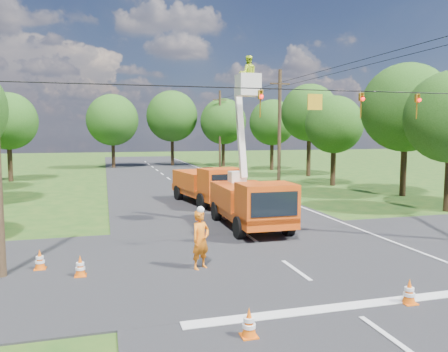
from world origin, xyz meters
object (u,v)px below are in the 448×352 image
object	(u,v)px
pole_right_far	(220,129)
tree_far_b	(172,116)
traffic_cone_0	(249,323)
tree_right_e	(272,123)
second_truck	(208,184)
tree_left_f	(8,121)
traffic_cone_5	(40,260)
tree_right_d	(309,113)
tree_far_c	(223,122)
traffic_cone_2	(256,216)
tree_right_b	(406,108)
ground_worker	(201,240)
traffic_cone_7	(242,191)
pole_right_mid	(279,127)
traffic_cone_3	(272,204)
tree_right_c	(334,125)
tree_far_a	(112,120)
traffic_cone_4	(80,266)
traffic_cone_1	(409,292)
distant_car	(210,174)
bucket_truck	(251,193)

from	to	relation	value
pole_right_far	tree_far_b	world-z (taller)	tree_far_b
traffic_cone_0	tree_right_e	world-z (taller)	tree_right_e
second_truck	tree_left_f	xyz separation A→B (m)	(-15.09, 17.73, 4.39)
traffic_cone_5	tree_right_e	xyz separation A→B (m)	(22.21, 34.52, 5.45)
tree_right_d	tree_far_c	xyz separation A→B (m)	(-5.30, 15.00, -0.62)
traffic_cone_2	tree_far_b	distance (m)	39.79
tree_right_b	tree_left_f	bearing A→B (deg)	148.87
ground_worker	tree_far_b	distance (m)	46.65
tree_right_d	traffic_cone_7	bearing A→B (deg)	-133.18
pole_right_mid	traffic_cone_3	bearing A→B (deg)	-114.36
traffic_cone_5	tree_right_c	bearing A→B (deg)	40.60
ground_worker	pole_right_mid	xyz separation A→B (m)	(11.57, 20.89, 4.08)
tree_far_b	tree_right_c	bearing A→B (deg)	-68.58
tree_left_f	tree_far_b	xyz separation A→B (m)	(17.80, 15.00, 1.12)
pole_right_far	tree_far_a	size ratio (longest dim) A/B	1.05
traffic_cone_0	traffic_cone_2	xyz separation A→B (m)	(4.41, 11.89, 0.00)
second_truck	tree_far_b	size ratio (longest dim) A/B	0.68
traffic_cone_4	pole_right_far	size ratio (longest dim) A/B	0.07
traffic_cone_4	traffic_cone_1	bearing A→B (deg)	-28.56
traffic_cone_1	traffic_cone_3	world-z (taller)	same
traffic_cone_5	tree_left_f	bearing A→B (deg)	102.22
traffic_cone_7	pole_right_mid	bearing A→B (deg)	45.24
traffic_cone_2	pole_right_mid	distance (m)	16.63
tree_far_c	traffic_cone_2	bearing A→B (deg)	-102.71
distant_car	pole_right_mid	xyz separation A→B (m)	(5.14, -4.38, 4.37)
second_truck	distant_car	size ratio (longest dim) A/B	1.61
ground_worker	tree_left_f	size ratio (longest dim) A/B	0.24
ground_worker	tree_right_d	distance (m)	33.60
tree_far_a	tree_far_b	xyz separation A→B (m)	(8.00, 2.00, 0.62)
ground_worker	traffic_cone_0	distance (m)	5.27
tree_left_f	tree_right_c	world-z (taller)	tree_left_f
tree_right_c	tree_far_b	xyz separation A→B (m)	(-10.20, 26.00, 1.50)
second_truck	tree_far_b	distance (m)	33.30
pole_right_far	tree_far_a	bearing A→B (deg)	167.47
pole_right_mid	pole_right_far	size ratio (longest dim) A/B	1.00
traffic_cone_4	tree_right_b	bearing A→B (deg)	29.85
traffic_cone_4	tree_right_b	xyz separation A→B (m)	(22.03, 12.64, 6.08)
traffic_cone_0	tree_right_b	distance (m)	26.31
traffic_cone_0	tree_far_b	bearing A→B (deg)	83.22
traffic_cone_3	tree_right_e	xyz separation A→B (m)	(10.21, 25.83, 5.45)
bucket_truck	second_truck	size ratio (longest dim) A/B	1.20
tree_far_a	traffic_cone_2	bearing A→B (deg)	-80.36
traffic_cone_7	tree_right_e	distance (m)	23.17
tree_right_d	tree_far_c	distance (m)	15.92
second_truck	tree_right_e	xyz separation A→B (m)	(13.51, 22.73, 4.51)
traffic_cone_2	tree_left_f	xyz separation A→B (m)	(-16.13, 24.23, 5.33)
ground_worker	tree_right_d	size ratio (longest dim) A/B	0.21
tree_left_f	tree_right_b	distance (m)	34.82
pole_right_mid	tree_right_b	size ratio (longest dim) A/B	1.04
bucket_truck	traffic_cone_7	xyz separation A→B (m)	(2.86, 10.28, -1.41)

